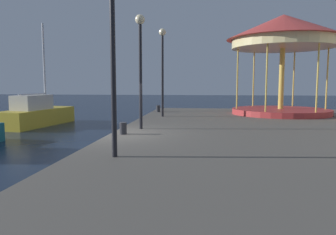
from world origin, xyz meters
TOP-DOWN VIEW (x-y plane):
  - ground_plane at (0.00, 0.00)m, footprint 120.00×120.00m
  - quay_dock at (6.10, 0.00)m, footprint 12.20×23.12m
  - sailboat_yellow at (-6.74, 7.26)m, footprint 2.47×5.47m
  - carousel at (7.44, 7.76)m, footprint 6.12×6.12m
  - lamp_post_near_edge at (1.12, -3.47)m, footprint 0.36×0.36m
  - lamp_post_mid_promenade at (0.81, 1.16)m, footprint 0.36×0.36m
  - lamp_post_far_end at (1.03, 5.78)m, footprint 0.36×0.36m
  - bollard_center at (0.42, 8.39)m, footprint 0.24×0.24m
  - bollard_north at (0.47, -0.19)m, footprint 0.24×0.24m

SIDE VIEW (x-z plane):
  - ground_plane at x=0.00m, z-range 0.00..0.00m
  - quay_dock at x=6.10m, z-range 0.00..0.80m
  - sailboat_yellow at x=-6.74m, z-range -2.36..3.78m
  - bollard_center at x=0.42m, z-range 0.80..1.20m
  - bollard_north at x=0.47m, z-range 0.80..1.20m
  - lamp_post_mid_promenade at x=0.81m, z-range 1.58..5.80m
  - lamp_post_far_end at x=1.03m, z-range 1.61..6.10m
  - lamp_post_near_edge at x=1.12m, z-range 1.61..6.11m
  - carousel at x=7.44m, z-range 2.13..7.57m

